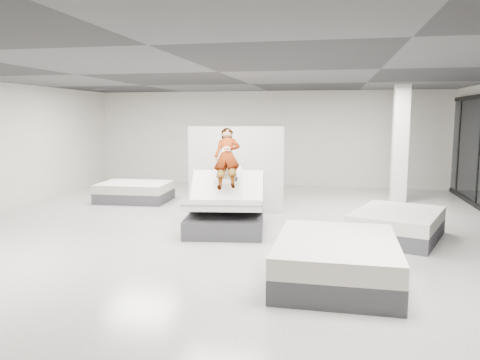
{
  "coord_description": "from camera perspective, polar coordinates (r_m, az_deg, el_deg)",
  "views": [
    {
      "loc": [
        2.2,
        -8.91,
        2.36
      ],
      "look_at": [
        0.26,
        0.82,
        1.0
      ],
      "focal_mm": 35.0,
      "sensor_mm": 36.0,
      "label": 1
    }
  ],
  "objects": [
    {
      "name": "flat_bed_right_near",
      "position": [
        6.94,
        11.65,
        -9.56
      ],
      "size": [
        1.73,
        2.28,
        0.62
      ],
      "color": "#3D3D42",
      "rests_on": "floor"
    },
    {
      "name": "divider_panel",
      "position": [
        11.39,
        -0.53,
        1.23
      ],
      "size": [
        2.32,
        0.33,
        2.11
      ],
      "primitive_type": "cube",
      "rotation": [
        0.0,
        0.0,
        0.1
      ],
      "color": "beige",
      "rests_on": "floor"
    },
    {
      "name": "person",
      "position": [
        9.94,
        -1.58,
        1.33
      ],
      "size": [
        0.74,
        1.47,
        1.28
      ],
      "primitive_type": "imported",
      "rotation": [
        0.86,
        0.0,
        0.13
      ],
      "color": "slate",
      "rests_on": "hero_bed"
    },
    {
      "name": "column",
      "position": [
        13.56,
        18.94,
        4.17
      ],
      "size": [
        0.4,
        0.4,
        3.2
      ],
      "primitive_type": "cube",
      "color": "silver",
      "rests_on": "floor"
    },
    {
      "name": "hero_bed",
      "position": [
        9.76,
        -1.74,
        -3.81
      ],
      "size": [
        1.8,
        2.23,
        1.29
      ],
      "color": "#3D3D42",
      "rests_on": "floor"
    },
    {
      "name": "flat_bed_left_far",
      "position": [
        13.38,
        -12.7,
        -1.42
      ],
      "size": [
        1.94,
        1.49,
        0.52
      ],
      "color": "#3D3D42",
      "rests_on": "floor"
    },
    {
      "name": "flat_bed_right_far",
      "position": [
        9.6,
        18.6,
        -5.19
      ],
      "size": [
        2.06,
        2.35,
        0.54
      ],
      "color": "#3D3D42",
      "rests_on": "floor"
    },
    {
      "name": "room",
      "position": [
        9.21,
        -2.58,
        3.06
      ],
      "size": [
        14.0,
        14.04,
        3.2
      ],
      "color": "beige",
      "rests_on": "ground"
    },
    {
      "name": "remote",
      "position": [
        9.6,
        -0.46,
        0.11
      ],
      "size": [
        0.07,
        0.15,
        0.08
      ],
      "primitive_type": "cube",
      "rotation": [
        0.35,
        0.0,
        0.13
      ],
      "color": "black",
      "rests_on": "person"
    }
  ]
}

